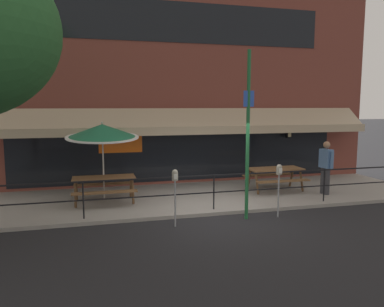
# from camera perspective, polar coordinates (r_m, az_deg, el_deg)

# --- Properties ---
(ground_plane) EXTENTS (120.00, 120.00, 0.00)m
(ground_plane) POSITION_cam_1_polar(r_m,az_deg,el_deg) (10.21, 3.85, -9.45)
(ground_plane) COLOR black
(patio_deck) EXTENTS (15.00, 4.00, 0.10)m
(patio_deck) POSITION_cam_1_polar(r_m,az_deg,el_deg) (12.05, 0.82, -6.58)
(patio_deck) COLOR gray
(patio_deck) RESTS_ON ground
(restaurant_building) EXTENTS (15.00, 1.60, 8.32)m
(restaurant_building) POSITION_cam_1_polar(r_m,az_deg,el_deg) (13.90, -1.66, 12.21)
(restaurant_building) COLOR brown
(restaurant_building) RESTS_ON ground
(patio_railing) EXTENTS (13.84, 0.04, 0.97)m
(patio_railing) POSITION_cam_1_polar(r_m,az_deg,el_deg) (10.29, 3.35, -4.72)
(patio_railing) COLOR black
(patio_railing) RESTS_ON patio_deck
(picnic_table_left) EXTENTS (1.80, 1.42, 0.76)m
(picnic_table_left) POSITION_cam_1_polar(r_m,az_deg,el_deg) (11.28, -13.25, -4.31)
(picnic_table_left) COLOR brown
(picnic_table_left) RESTS_ON patio_deck
(picnic_table_centre) EXTENTS (1.80, 1.42, 0.76)m
(picnic_table_centre) POSITION_cam_1_polar(r_m,az_deg,el_deg) (12.84, 12.56, -2.89)
(picnic_table_centre) COLOR brown
(picnic_table_centre) RESTS_ON patio_deck
(patio_umbrella_left) EXTENTS (2.14, 2.14, 2.38)m
(patio_umbrella_left) POSITION_cam_1_polar(r_m,az_deg,el_deg) (11.44, -13.51, 3.29)
(patio_umbrella_left) COLOR #B7B2A8
(patio_umbrella_left) RESTS_ON patio_deck
(pedestrian_walking) EXTENTS (0.30, 0.61, 1.71)m
(pedestrian_walking) POSITION_cam_1_polar(r_m,az_deg,el_deg) (12.74, 19.72, -1.62)
(pedestrian_walking) COLOR #333338
(pedestrian_walking) RESTS_ON patio_deck
(parking_meter_near) EXTENTS (0.15, 0.16, 1.42)m
(parking_meter_near) POSITION_cam_1_polar(r_m,az_deg,el_deg) (9.03, -2.61, -4.15)
(parking_meter_near) COLOR gray
(parking_meter_near) RESTS_ON ground
(parking_meter_far) EXTENTS (0.15, 0.16, 1.42)m
(parking_meter_far) POSITION_cam_1_polar(r_m,az_deg,el_deg) (10.07, 13.13, -3.14)
(parking_meter_far) COLOR gray
(parking_meter_far) RESTS_ON ground
(street_sign_pole) EXTENTS (0.28, 0.09, 4.33)m
(street_sign_pole) POSITION_cam_1_polar(r_m,az_deg,el_deg) (9.62, 8.50, 2.93)
(street_sign_pole) COLOR #1E6033
(street_sign_pole) RESTS_ON ground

